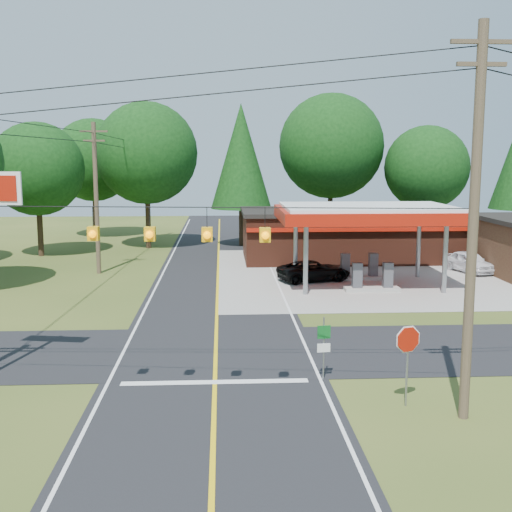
{
  "coord_description": "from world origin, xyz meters",
  "views": [
    {
      "loc": [
        0.29,
        -24.95,
        7.78
      ],
      "look_at": [
        2.0,
        7.0,
        2.8
      ],
      "focal_mm": 45.0,
      "sensor_mm": 36.0,
      "label": 1
    }
  ],
  "objects_px": {
    "sedan_car": "(469,262)",
    "octagonal_stop_sign": "(408,346)",
    "gas_canopy": "(367,216)",
    "suv_car": "(314,271)"
  },
  "relations": [
    {
      "from": "suv_car",
      "to": "octagonal_stop_sign",
      "type": "bearing_deg",
      "value": 164.65
    },
    {
      "from": "sedan_car",
      "to": "octagonal_stop_sign",
      "type": "bearing_deg",
      "value": -131.73
    },
    {
      "from": "gas_canopy",
      "to": "octagonal_stop_sign",
      "type": "relative_size",
      "value": 4.05
    },
    {
      "from": "sedan_car",
      "to": "octagonal_stop_sign",
      "type": "height_order",
      "value": "octagonal_stop_sign"
    },
    {
      "from": "gas_canopy",
      "to": "suv_car",
      "type": "xyz_separation_m",
      "value": [
        -2.94,
        1.5,
        -3.63
      ]
    },
    {
      "from": "gas_canopy",
      "to": "sedan_car",
      "type": "bearing_deg",
      "value": 26.57
    },
    {
      "from": "suv_car",
      "to": "octagonal_stop_sign",
      "type": "relative_size",
      "value": 1.76
    },
    {
      "from": "suv_car",
      "to": "sedan_car",
      "type": "bearing_deg",
      "value": -92.39
    },
    {
      "from": "gas_canopy",
      "to": "octagonal_stop_sign",
      "type": "distance_m",
      "value": 19.38
    },
    {
      "from": "gas_canopy",
      "to": "suv_car",
      "type": "bearing_deg",
      "value": 152.97
    }
  ]
}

